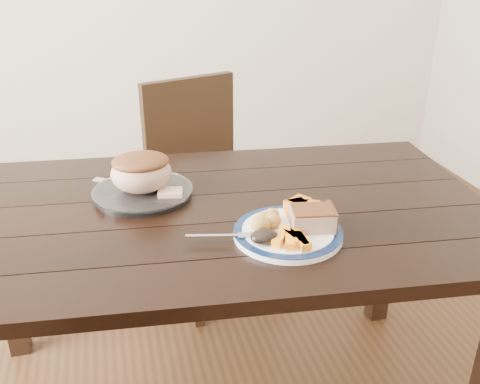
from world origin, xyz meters
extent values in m
cube|color=black|center=(0.00, 0.00, 0.73)|extent=(1.68, 1.06, 0.04)
cube|color=black|center=(-0.68, 0.44, 0.35)|extent=(0.07, 0.07, 0.71)
cube|color=black|center=(0.75, 0.30, 0.35)|extent=(0.07, 0.07, 0.71)
cube|color=black|center=(0.14, 0.65, 0.45)|extent=(0.53, 0.53, 0.04)
cube|color=black|center=(0.08, 0.84, 0.70)|extent=(0.41, 0.17, 0.46)
cube|color=black|center=(0.25, 0.88, 0.21)|extent=(0.04, 0.04, 0.43)
cube|color=black|center=(0.36, 0.53, 0.21)|extent=(0.04, 0.04, 0.43)
cube|color=black|center=(-0.09, 0.77, 0.21)|extent=(0.04, 0.04, 0.43)
cube|color=black|center=(0.02, 0.42, 0.21)|extent=(0.04, 0.04, 0.43)
cylinder|color=white|center=(0.16, -0.21, 0.76)|extent=(0.28, 0.28, 0.02)
torus|color=#0B1B3B|center=(0.16, -0.21, 0.77)|extent=(0.28, 0.28, 0.02)
cylinder|color=white|center=(-0.18, 0.13, 0.76)|extent=(0.29, 0.29, 0.02)
cube|color=#A77B66|center=(0.22, -0.21, 0.79)|extent=(0.12, 0.10, 0.05)
ellipsoid|color=gold|center=(0.09, -0.20, 0.79)|extent=(0.05, 0.05, 0.04)
ellipsoid|color=gold|center=(0.12, -0.19, 0.79)|extent=(0.05, 0.04, 0.04)
ellipsoid|color=gold|center=(0.10, -0.17, 0.79)|extent=(0.04, 0.04, 0.04)
ellipsoid|color=gold|center=(0.13, -0.15, 0.79)|extent=(0.04, 0.04, 0.03)
cube|color=orange|center=(0.17, -0.29, 0.78)|extent=(0.03, 0.07, 0.02)
cube|color=orange|center=(0.15, -0.25, 0.78)|extent=(0.04, 0.07, 0.02)
cube|color=orange|center=(0.12, -0.26, 0.78)|extent=(0.06, 0.07, 0.02)
cube|color=orange|center=(0.16, -0.29, 0.78)|extent=(0.02, 0.07, 0.02)
cube|color=orange|center=(0.14, -0.28, 0.78)|extent=(0.04, 0.07, 0.02)
cube|color=orange|center=(0.16, -0.27, 0.78)|extent=(0.03, 0.07, 0.02)
cube|color=orange|center=(0.21, -0.13, 0.79)|extent=(0.06, 0.05, 0.04)
cube|color=orange|center=(0.24, -0.15, 0.79)|extent=(0.07, 0.06, 0.04)
cube|color=orange|center=(0.22, -0.12, 0.79)|extent=(0.07, 0.07, 0.04)
ellipsoid|color=black|center=(0.08, -0.25, 0.79)|extent=(0.07, 0.05, 0.03)
cube|color=silver|center=(-0.03, -0.19, 0.77)|extent=(0.14, 0.04, 0.00)
cube|color=silver|center=(0.05, -0.21, 0.77)|extent=(0.05, 0.04, 0.00)
ellipsoid|color=tan|center=(-0.18, 0.13, 0.82)|extent=(0.18, 0.15, 0.12)
cube|color=tan|center=(-0.11, 0.07, 0.78)|extent=(0.08, 0.07, 0.02)
cube|color=silver|center=(-0.24, 0.24, 0.75)|extent=(0.18, 0.12, 0.00)
cube|color=black|center=(-0.10, 0.16, 0.76)|extent=(0.11, 0.08, 0.01)
camera|label=1|loc=(-0.26, -1.34, 1.44)|focal=40.00mm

